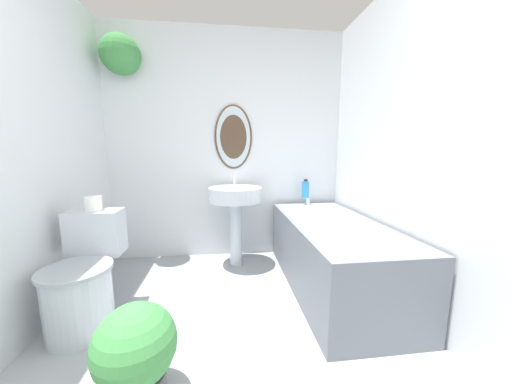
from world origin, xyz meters
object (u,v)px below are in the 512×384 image
at_px(bathtub, 332,253).
at_px(toilet_paper_roll, 93,204).
at_px(pedestal_sink, 235,203).
at_px(shampoo_bottle, 306,189).
at_px(toilet, 84,281).
at_px(potted_plant, 136,351).

bearing_deg(bathtub, toilet_paper_roll, -177.69).
relative_size(pedestal_sink, toilet_paper_roll, 8.18).
relative_size(pedestal_sink, shampoo_bottle, 4.45).
bearing_deg(pedestal_sink, bathtub, -33.79).
bearing_deg(toilet_paper_roll, shampoo_bottle, 23.33).
bearing_deg(toilet, bathtub, 9.01).
bearing_deg(pedestal_sink, shampoo_bottle, 12.37).
height_order(pedestal_sink, bathtub, pedestal_sink).
xyz_separation_m(toilet, bathtub, (1.82, 0.29, -0.01)).
xyz_separation_m(toilet, toilet_paper_roll, (-0.00, 0.21, 0.47)).
xyz_separation_m(toilet, potted_plant, (0.51, -0.60, -0.05)).
xyz_separation_m(pedestal_sink, potted_plant, (-0.51, -1.42, -0.39)).
distance_m(toilet, bathtub, 1.84).
bearing_deg(shampoo_bottle, toilet_paper_roll, -156.67).
relative_size(bathtub, potted_plant, 3.30).
bearing_deg(toilet, toilet_paper_roll, 90.00).
xyz_separation_m(bathtub, shampoo_bottle, (-0.02, 0.70, 0.44)).
bearing_deg(potted_plant, pedestal_sink, 70.15).
bearing_deg(potted_plant, shampoo_bottle, 51.05).
height_order(pedestal_sink, potted_plant, pedestal_sink).
height_order(toilet, bathtub, toilet).
relative_size(bathtub, toilet_paper_roll, 14.21).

